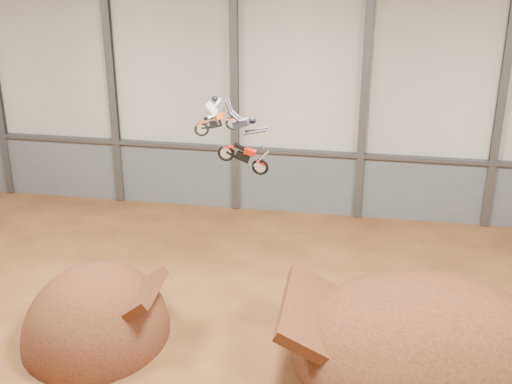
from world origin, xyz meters
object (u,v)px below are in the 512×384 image
takeoff_ramp (97,335)px  fmx_rider_a (218,113)px  landing_ramp (426,359)px  fmx_rider_b (240,138)px

takeoff_ramp → fmx_rider_a: (4.41, 3.41, 8.45)m
takeoff_ramp → landing_ramp: (12.93, 0.51, 0.00)m
landing_ramp → fmx_rider_a: size_ratio=5.78×
takeoff_ramp → landing_ramp: landing_ramp is taller
landing_ramp → takeoff_ramp: bearing=-177.7°
fmx_rider_a → takeoff_ramp: bearing=-154.8°
takeoff_ramp → fmx_rider_a: size_ratio=3.71×
takeoff_ramp → fmx_rider_b: (5.84, 0.32, 8.56)m
landing_ramp → fmx_rider_a: bearing=161.2°
takeoff_ramp → fmx_rider_a: fmx_rider_a is taller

